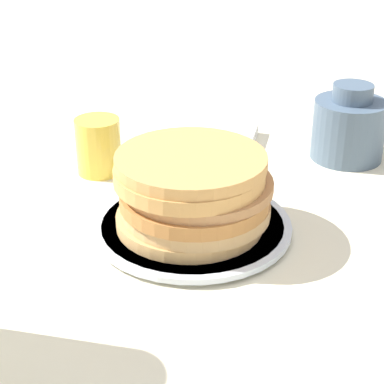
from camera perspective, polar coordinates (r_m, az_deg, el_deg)
ground_plane at (r=0.80m, az=0.75°, el=-3.06°), size 4.00×4.00×0.00m
plate at (r=0.79m, az=-0.00°, el=-3.03°), size 0.24×0.24×0.01m
pancake_stack at (r=0.76m, az=0.09°, el=0.09°), size 0.19×0.19×0.09m
juice_glass at (r=0.94m, az=-8.31°, el=4.07°), size 0.06×0.06×0.08m
cream_jug at (r=1.00m, az=13.76°, el=5.64°), size 0.11×0.11×0.12m
napkin at (r=1.05m, az=1.58°, el=5.11°), size 0.18×0.16×0.02m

